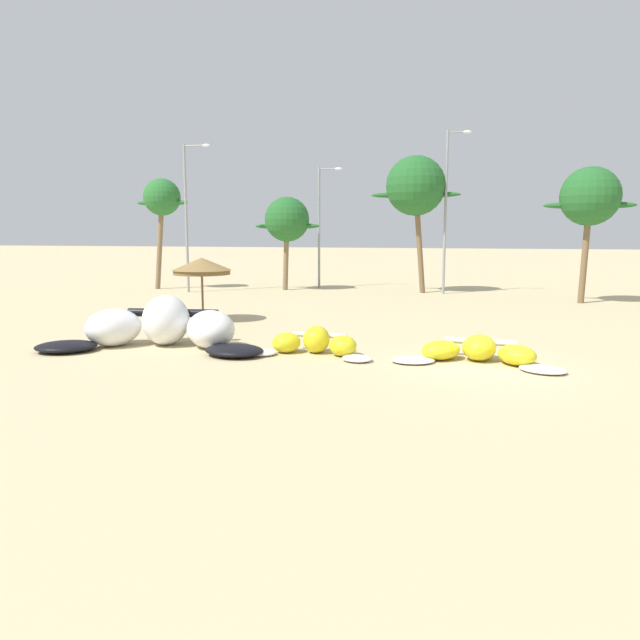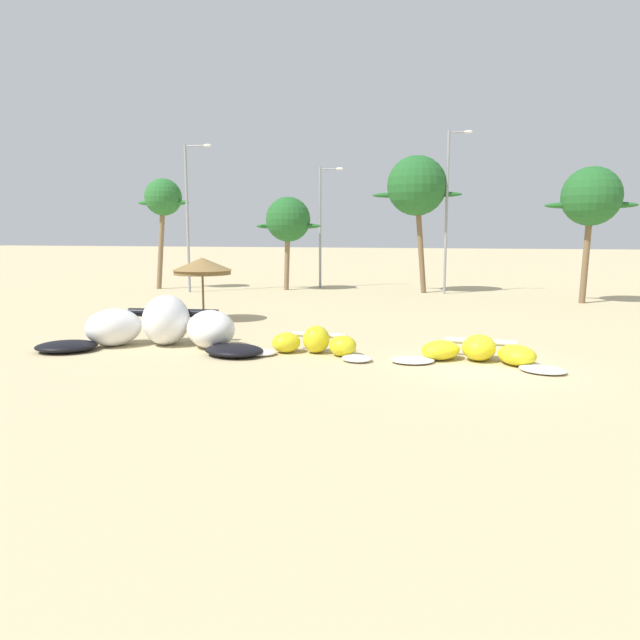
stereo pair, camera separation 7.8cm
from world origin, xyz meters
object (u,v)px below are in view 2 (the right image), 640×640
kite_far_left (162,328)px  palm_center_left (591,197)px  palm_leftmost (163,199)px  palm_left_of_gap (417,187)px  lamppost_east_center (448,205)px  lamppost_west (189,211)px  palm_left (288,220)px  kite_left_of_center (478,352)px  beach_umbrella_near_van (202,266)px  kite_left (314,344)px  lamppost_west_center (322,221)px

kite_far_left → palm_center_left: (17.58, 17.89, 5.37)m
palm_leftmost → palm_left_of_gap: 17.88m
palm_center_left → kite_far_left: bearing=-134.5°
lamppost_east_center → lamppost_west: bearing=-170.4°
palm_left → kite_far_left: bearing=-85.9°
palm_leftmost → palm_left: size_ratio=1.20×
kite_left_of_center → beach_umbrella_near_van: 13.99m
lamppost_east_center → palm_leftmost: bearing=-176.5°
kite_left → lamppost_west: lamppost_west is taller
lamppost_west_center → palm_left_of_gap: bearing=-15.0°
palm_left_of_gap → kite_left_of_center: bearing=-80.2°
lamppost_west_center → lamppost_east_center: size_ratio=0.82×
palm_center_left → palm_leftmost: bearing=175.3°
kite_far_left → kite_left_of_center: bearing=0.0°
palm_left → lamppost_east_center: lamppost_east_center is taller
palm_leftmost → palm_left: palm_leftmost is taller
palm_center_left → lamppost_west: lamppost_west is taller
beach_umbrella_near_van → palm_center_left: palm_center_left is taller
kite_left_of_center → palm_left: palm_left is taller
palm_leftmost → palm_left: bearing=8.9°
kite_far_left → palm_left_of_gap: (7.39, 21.76, 6.41)m
kite_left → lamppost_west: bearing=125.8°
palm_left → palm_center_left: size_ratio=0.84×
kite_far_left → palm_left_of_gap: size_ratio=0.93×
palm_left_of_gap → lamppost_west: 15.44m
kite_far_left → lamppost_east_center: (9.51, 21.40, 5.14)m
kite_left → kite_left_of_center: kite_left is taller
kite_far_left → lamppost_west_center: 23.99m
kite_left → palm_leftmost: size_ratio=0.58×
kite_far_left → palm_leftmost: 23.41m
beach_umbrella_near_van → lamppost_west_center: bearing=84.7°
beach_umbrella_near_van → lamppost_west: (-6.45, 12.30, 2.96)m
lamppost_west → lamppost_east_center: (17.13, 2.90, 0.31)m
lamppost_east_center → lamppost_west_center: bearing=166.3°
kite_left → lamppost_west: 23.40m
beach_umbrella_near_van → palm_leftmost: bearing=123.5°
kite_far_left → palm_leftmost: palm_leftmost is taller
palm_center_left → lamppost_west_center: 18.10m
beach_umbrella_near_van → palm_left: (-0.37, 15.36, 2.35)m
palm_left_of_gap → palm_center_left: bearing=-20.8°
kite_far_left → palm_left_of_gap: palm_left_of_gap is taller
palm_leftmost → palm_center_left: palm_leftmost is taller
beach_umbrella_near_van → lamppost_west: 14.20m
lamppost_west_center → palm_center_left: bearing=-18.5°
kite_far_left → lamppost_west_center: bearing=88.9°
kite_left_of_center → palm_left: 25.45m
kite_far_left → palm_center_left: size_ratio=1.09×
kite_left_of_center → palm_leftmost: palm_leftmost is taller
lamppost_west → lamppost_east_center: lamppost_east_center is taller
lamppost_west → lamppost_west_center: size_ratio=1.14×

